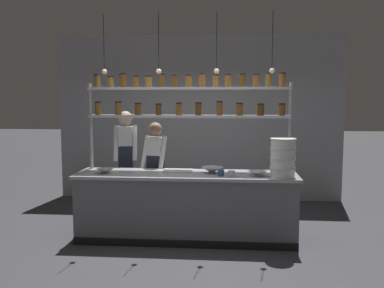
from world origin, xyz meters
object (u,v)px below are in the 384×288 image
(spice_shelf_unit, at_px, (189,103))
(chef_center, at_px, (156,168))
(container_stack, at_px, (283,158))
(serving_cup_front, at_px, (231,174))
(prep_bowl_center_back, at_px, (258,174))
(cutting_board, at_px, (178,171))
(prep_bowl_center_front, at_px, (212,170))
(prep_bowl_near_left, at_px, (105,171))
(serving_cup_by_board, at_px, (221,173))
(chef_left, at_px, (126,158))

(spice_shelf_unit, bearing_deg, chef_center, 156.98)
(container_stack, relative_size, serving_cup_front, 5.75)
(chef_center, height_order, prep_bowl_center_back, chef_center)
(cutting_board, distance_m, prep_bowl_center_front, 0.48)
(prep_bowl_near_left, xyz_separation_m, serving_cup_by_board, (1.58, -0.06, 0.01))
(chef_left, bearing_deg, container_stack, -31.89)
(container_stack, xyz_separation_m, serving_cup_front, (-0.66, -0.03, -0.21))
(container_stack, height_order, prep_bowl_near_left, container_stack)
(prep_bowl_center_front, bearing_deg, cutting_board, 171.85)
(serving_cup_front, bearing_deg, spice_shelf_unit, 138.42)
(container_stack, height_order, serving_cup_by_board, container_stack)
(container_stack, bearing_deg, chef_left, 157.42)
(serving_cup_front, bearing_deg, prep_bowl_near_left, 176.44)
(chef_left, bearing_deg, prep_bowl_near_left, -104.49)
(container_stack, bearing_deg, prep_bowl_near_left, 178.09)
(prep_bowl_center_back, bearing_deg, chef_center, 155.20)
(prep_bowl_near_left, bearing_deg, chef_left, 84.82)
(cutting_board, bearing_deg, prep_bowl_center_back, -12.81)
(cutting_board, bearing_deg, container_stack, -12.00)
(container_stack, relative_size, prep_bowl_near_left, 2.16)
(chef_center, bearing_deg, serving_cup_by_board, -20.40)
(container_stack, bearing_deg, prep_bowl_center_back, 170.79)
(chef_left, relative_size, serving_cup_by_board, 20.17)
(prep_bowl_near_left, distance_m, prep_bowl_center_front, 1.47)
(spice_shelf_unit, height_order, serving_cup_front, spice_shelf_unit)
(chef_center, relative_size, serving_cup_by_board, 18.31)
(chef_center, bearing_deg, chef_left, 171.72)
(serving_cup_front, bearing_deg, chef_center, 146.10)
(prep_bowl_center_front, height_order, serving_cup_front, prep_bowl_center_front)
(cutting_board, bearing_deg, serving_cup_front, -23.76)
(serving_cup_by_board, bearing_deg, prep_bowl_center_front, 119.64)
(serving_cup_by_board, bearing_deg, container_stack, -1.13)
(spice_shelf_unit, xyz_separation_m, prep_bowl_center_front, (0.35, -0.28, -0.91))
(serving_cup_front, bearing_deg, serving_cup_by_board, 162.66)
(prep_bowl_near_left, distance_m, serving_cup_front, 1.72)
(chef_center, bearing_deg, cutting_board, -32.41)
(chef_left, xyz_separation_m, cutting_board, (0.90, -0.66, -0.08))
(chef_center, height_order, serving_cup_front, chef_center)
(chef_center, relative_size, prep_bowl_center_front, 5.29)
(spice_shelf_unit, relative_size, container_stack, 5.71)
(chef_left, relative_size, serving_cup_front, 19.76)
(chef_left, relative_size, prep_bowl_center_front, 5.82)
(container_stack, height_order, serving_cup_front, container_stack)
(container_stack, xyz_separation_m, prep_bowl_near_left, (-2.38, 0.08, -0.22))
(prep_bowl_near_left, xyz_separation_m, prep_bowl_center_front, (1.46, 0.15, 0.01))
(spice_shelf_unit, xyz_separation_m, prep_bowl_near_left, (-1.11, -0.43, -0.92))
(prep_bowl_near_left, bearing_deg, serving_cup_by_board, -2.30)
(prep_bowl_center_back, distance_m, serving_cup_by_board, 0.48)
(spice_shelf_unit, xyz_separation_m, serving_cup_by_board, (0.47, -0.49, -0.91))
(spice_shelf_unit, bearing_deg, prep_bowl_center_back, -25.77)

